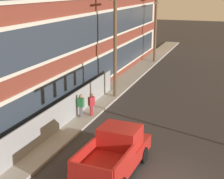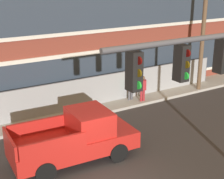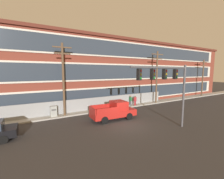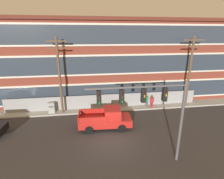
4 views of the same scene
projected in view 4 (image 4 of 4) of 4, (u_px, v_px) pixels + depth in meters
name	position (u px, v px, depth m)	size (l,w,h in m)	color
ground_plane	(111.00, 141.00, 15.20)	(160.00, 160.00, 0.00)	#333030
sidewalk_building_side	(103.00, 109.00, 21.64)	(80.00, 2.04, 0.16)	#9E9B93
brick_mill_building	(149.00, 59.00, 25.91)	(50.34, 8.78, 10.80)	brown
chain_link_fence	(105.00, 101.00, 21.67)	(23.69, 0.06, 1.85)	gray
traffic_signal_mast	(151.00, 104.00, 11.29)	(6.59, 0.43, 6.05)	#4C4C51
pickup_truck_red	(106.00, 119.00, 17.13)	(5.25, 2.35, 2.06)	#AD1E19
utility_pole_near_corner	(59.00, 74.00, 19.04)	(2.16, 0.26, 8.72)	brown
utility_pole_midblock	(190.00, 69.00, 20.95)	(2.59, 0.26, 8.77)	brown
electrical_cabinet	(52.00, 108.00, 20.20)	(0.72, 0.48, 1.42)	#939993
pedestrian_near_cabinet	(147.00, 100.00, 22.04)	(0.32, 0.42, 1.69)	#4C4C51
pedestrian_by_fence	(152.00, 101.00, 21.59)	(0.47, 0.41, 1.69)	maroon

